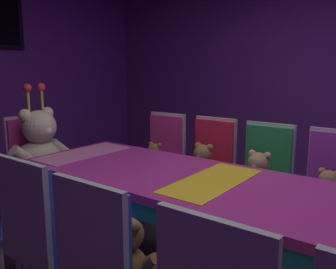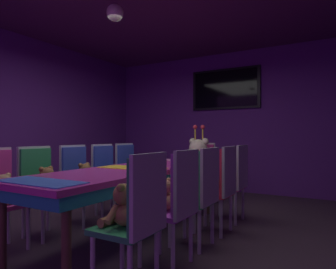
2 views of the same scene
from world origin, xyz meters
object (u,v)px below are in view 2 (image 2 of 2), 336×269
(banquet_table, at_px, (132,176))
(teddy_right_1, at_px, (164,197))
(throne_chair, at_px, (202,166))
(chair_right_2, at_px, (203,187))
(chair_left_3, at_px, (106,172))
(teddy_right_0, at_px, (123,207))
(teddy_left_1, at_px, (47,183))
(chair_right_0, at_px, (140,209))
(teddy_left_4, at_px, (136,170))
(king_teddy_bear, at_px, (198,159))
(chair_left_4, at_px, (128,168))
(chair_right_4, at_px, (236,175))
(chair_left_1, at_px, (39,181))
(teddy_right_4, at_px, (226,176))
(teddy_right_3, at_px, (211,180))
(teddy_left_2, at_px, (85,177))
(chair_right_3, at_px, (223,181))
(pendant_light, at_px, (115,13))
(teddy_left_0, at_px, (4,191))
(chair_right_1, at_px, (178,196))
(wall_tv, at_px, (225,89))
(teddy_right_2, at_px, (189,186))
(chair_left_2, at_px, (77,176))

(banquet_table, xyz_separation_m, teddy_right_1, (0.72, -0.50, -0.08))
(throne_chair, bearing_deg, chair_right_2, 23.92)
(chair_left_3, xyz_separation_m, teddy_right_0, (1.56, -1.57, -0.00))
(chair_left_3, distance_m, throne_chair, 1.66)
(teddy_left_1, relative_size, chair_right_0, 0.33)
(teddy_left_4, relative_size, king_teddy_bear, 0.37)
(chair_left_4, xyz_separation_m, chair_right_4, (1.73, 0.01, 0.00))
(chair_left_1, height_order, teddy_right_4, chair_left_1)
(teddy_left_4, bearing_deg, chair_right_4, 0.39)
(teddy_left_1, height_order, teddy_right_3, teddy_right_3)
(teddy_left_2, height_order, teddy_right_3, teddy_right_3)
(banquet_table, relative_size, teddy_right_3, 8.26)
(chair_left_3, xyz_separation_m, chair_right_3, (1.74, -0.01, 0.00))
(teddy_right_0, distance_m, pendant_light, 2.42)
(teddy_right_0, bearing_deg, teddy_left_1, -18.85)
(chair_right_2, distance_m, teddy_right_3, 0.53)
(teddy_left_4, xyz_separation_m, teddy_right_4, (1.44, 0.01, -0.01))
(teddy_left_0, relative_size, chair_right_3, 0.31)
(teddy_left_2, xyz_separation_m, chair_right_1, (1.60, -0.51, 0.01))
(teddy_left_0, relative_size, teddy_right_4, 1.08)
(teddy_left_4, bearing_deg, wall_tv, 70.87)
(teddy_left_4, xyz_separation_m, chair_right_2, (1.58, -1.04, 0.01))
(teddy_right_3, bearing_deg, pendant_light, 27.73)
(banquet_table, bearing_deg, teddy_right_3, 35.53)
(chair_left_1, relative_size, chair_left_4, 1.00)
(teddy_left_4, height_order, teddy_right_0, teddy_right_0)
(teddy_right_0, xyz_separation_m, chair_right_4, (0.17, 2.10, 0.00))
(teddy_right_2, bearing_deg, chair_right_0, 97.46)
(chair_right_0, xyz_separation_m, chair_right_1, (0.01, 0.54, 0.00))
(teddy_left_1, distance_m, king_teddy_bear, 2.45)
(chair_left_1, height_order, teddy_left_2, chair_left_1)
(teddy_right_0, xyz_separation_m, throne_chair, (-0.71, 2.99, 0.00))
(teddy_left_4, xyz_separation_m, teddy_right_3, (1.45, -0.52, 0.01))
(banquet_table, height_order, pendant_light, pendant_light)
(teddy_left_4, xyz_separation_m, king_teddy_bear, (0.71, 0.74, 0.14))
(banquet_table, xyz_separation_m, king_teddy_bear, (0.00, 1.79, 0.07))
(banquet_table, distance_m, chair_right_1, 1.00)
(chair_left_3, height_order, king_teddy_bear, king_teddy_bear)
(teddy_right_2, distance_m, chair_right_4, 1.06)
(chair_right_0, xyz_separation_m, teddy_right_2, (-0.14, 1.05, 0.00))
(teddy_left_4, height_order, chair_right_3, chair_right_3)
(banquet_table, height_order, teddy_right_0, teddy_right_0)
(chair_left_3, bearing_deg, chair_left_2, -92.88)
(chair_left_1, distance_m, chair_right_0, 1.80)
(banquet_table, distance_m, teddy_right_2, 0.72)
(chair_left_2, xyz_separation_m, king_teddy_bear, (0.88, 1.77, 0.13))
(chair_left_2, xyz_separation_m, teddy_right_4, (1.61, 1.05, -0.02))
(banquet_table, xyz_separation_m, chair_right_0, (0.85, -1.04, -0.06))
(banquet_table, bearing_deg, chair_right_4, 50.54)
(teddy_right_2, bearing_deg, teddy_left_4, -36.03)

